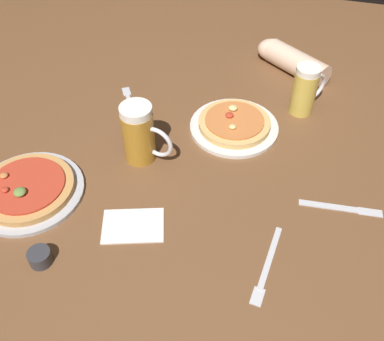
{
  "coord_description": "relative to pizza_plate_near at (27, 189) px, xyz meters",
  "views": [
    {
      "loc": [
        0.22,
        -0.8,
        0.88
      ],
      "look_at": [
        0.0,
        0.0,
        0.02
      ],
      "focal_mm": 41.43,
      "sensor_mm": 36.0,
      "label": 1
    }
  ],
  "objects": [
    {
      "name": "fork_spare",
      "position": [
        0.13,
        0.41,
        -0.01
      ],
      "size": [
        0.14,
        0.21,
        0.01
      ],
      "color": "silver",
      "rests_on": "ground_plane"
    },
    {
      "name": "fork_left",
      "position": [
        0.64,
        -0.06,
        -0.01
      ],
      "size": [
        0.04,
        0.22,
        0.01
      ],
      "color": "silver",
      "rests_on": "ground_plane"
    },
    {
      "name": "ramekin_sauce",
      "position": [
        0.13,
        -0.18,
        0.0
      ],
      "size": [
        0.05,
        0.05,
        0.04
      ],
      "primitive_type": "cylinder",
      "color": "#333338",
      "rests_on": "ground_plane"
    },
    {
      "name": "knife_right",
      "position": [
        0.8,
        0.16,
        -0.01
      ],
      "size": [
        0.21,
        0.04,
        0.01
      ],
      "color": "silver",
      "rests_on": "ground_plane"
    },
    {
      "name": "beer_mug_dark",
      "position": [
        0.66,
        0.54,
        0.06
      ],
      "size": [
        0.1,
        0.12,
        0.16
      ],
      "color": "gold",
      "rests_on": "ground_plane"
    },
    {
      "name": "napkin_folded",
      "position": [
        0.3,
        -0.03,
        -0.01
      ],
      "size": [
        0.18,
        0.14,
        0.01
      ],
      "primitive_type": "cube",
      "rotation": [
        0.0,
        0.0,
        0.31
      ],
      "color": "white",
      "rests_on": "ground_plane"
    },
    {
      "name": "ground_plane",
      "position": [
        0.4,
        0.17,
        -0.03
      ],
      "size": [
        2.4,
        2.4,
        0.03
      ],
      "primitive_type": "cube",
      "color": "brown"
    },
    {
      "name": "pizza_plate_far",
      "position": [
        0.47,
        0.4,
        -0.0
      ],
      "size": [
        0.27,
        0.27,
        0.05
      ],
      "color": "silver",
      "rests_on": "ground_plane"
    },
    {
      "name": "beer_mug_amber",
      "position": [
        0.24,
        0.21,
        0.07
      ],
      "size": [
        0.15,
        0.09,
        0.18
      ],
      "color": "#B27A23",
      "rests_on": "ground_plane"
    },
    {
      "name": "diner_arm",
      "position": [
        0.59,
        0.76,
        0.03
      ],
      "size": [
        0.27,
        0.21,
        0.08
      ],
      "color": "beige",
      "rests_on": "ground_plane"
    },
    {
      "name": "pizza_plate_near",
      "position": [
        0.0,
        0.0,
        0.0
      ],
      "size": [
        0.29,
        0.29,
        0.05
      ],
      "color": "#B2B2B7",
      "rests_on": "ground_plane"
    }
  ]
}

